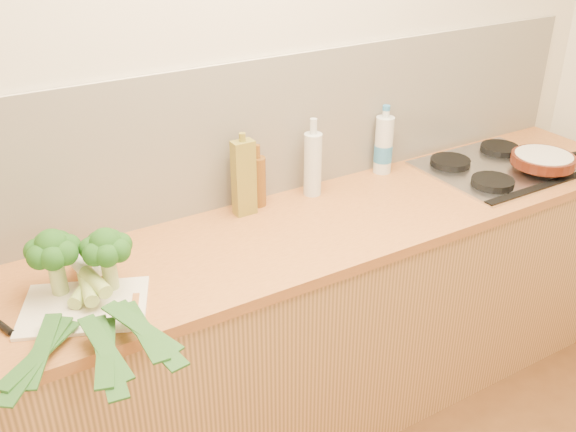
% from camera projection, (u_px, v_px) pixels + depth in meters
% --- Properties ---
extents(room_shell, '(3.50, 3.50, 3.50)m').
position_uv_depth(room_shell, '(251.00, 133.00, 2.37)').
color(room_shell, beige).
rests_on(room_shell, ground).
extents(counter, '(3.20, 0.62, 0.90)m').
position_uv_depth(counter, '(291.00, 331.00, 2.48)').
color(counter, tan).
rests_on(counter, ground).
extents(gas_hob, '(0.58, 0.50, 0.04)m').
position_uv_depth(gas_hob, '(497.00, 167.00, 2.73)').
color(gas_hob, silver).
rests_on(gas_hob, counter).
extents(chopping_board, '(0.43, 0.38, 0.01)m').
position_uv_depth(chopping_board, '(85.00, 307.00, 1.86)').
color(chopping_board, white).
rests_on(chopping_board, counter).
extents(broccoli_left, '(0.16, 0.16, 0.21)m').
position_uv_depth(broccoli_left, '(53.00, 251.00, 1.85)').
color(broccoli_left, '#A0B469').
rests_on(broccoli_left, chopping_board).
extents(broccoli_right, '(0.15, 0.16, 0.20)m').
position_uv_depth(broccoli_right, '(106.00, 249.00, 1.87)').
color(broccoli_right, '#A0B469').
rests_on(broccoli_right, chopping_board).
extents(leek_front, '(0.42, 0.53, 0.04)m').
position_uv_depth(leek_front, '(72.00, 308.00, 1.80)').
color(leek_front, white).
rests_on(leek_front, chopping_board).
extents(leek_mid, '(0.15, 0.71, 0.04)m').
position_uv_depth(leek_mid, '(91.00, 299.00, 1.81)').
color(leek_mid, white).
rests_on(leek_mid, chopping_board).
extents(leek_back, '(0.15, 0.66, 0.04)m').
position_uv_depth(leek_back, '(108.00, 294.00, 1.80)').
color(leek_back, white).
rests_on(leek_back, chopping_board).
extents(skillet, '(0.38, 0.26, 0.04)m').
position_uv_depth(skillet, '(544.00, 159.00, 2.68)').
color(skillet, '#4B190C').
rests_on(skillet, gas_hob).
extents(oil_tin, '(0.08, 0.05, 0.32)m').
position_uv_depth(oil_tin, '(244.00, 178.00, 2.32)').
color(oil_tin, olive).
rests_on(oil_tin, counter).
extents(glass_bottle, '(0.07, 0.07, 0.31)m').
position_uv_depth(glass_bottle, '(313.00, 163.00, 2.47)').
color(glass_bottle, silver).
rests_on(glass_bottle, counter).
extents(amber_bottle, '(0.06, 0.06, 0.24)m').
position_uv_depth(amber_bottle, '(257.00, 180.00, 2.40)').
color(amber_bottle, brown).
rests_on(amber_bottle, counter).
extents(water_bottle, '(0.08, 0.08, 0.27)m').
position_uv_depth(water_bottle, '(383.00, 146.00, 2.67)').
color(water_bottle, silver).
rests_on(water_bottle, counter).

